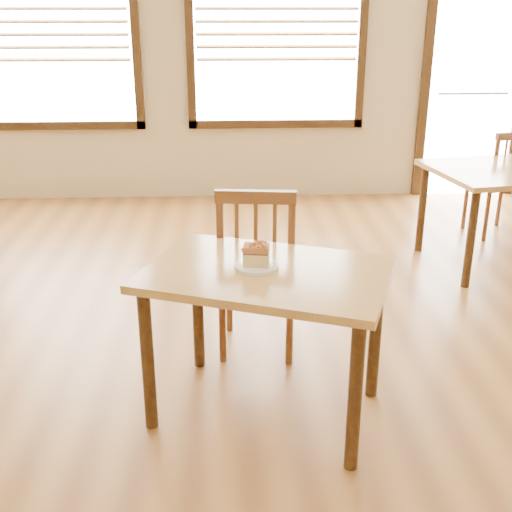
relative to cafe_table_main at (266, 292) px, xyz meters
The scene contains 10 objects.
ground 0.65m from the cafe_table_main, 75.30° to the right, with size 8.00×8.00×0.00m, color #99662C.
room_shell 1.20m from the cafe_table_main, 75.30° to the right, with size 8.00×8.00×8.00m.
window_left 4.44m from the cafe_table_main, 115.88° to the left, with size 1.76×0.10×1.96m.
window_right 4.04m from the cafe_table_main, 85.09° to the left, with size 1.76×0.10×1.96m.
entry_door 4.54m from the cafe_table_main, 58.88° to the left, with size 1.08×0.06×2.29m.
cafe_table_main is the anchor object (origin of this frame).
cafe_chair_main 0.61m from the cafe_table_main, 91.18° to the left, with size 0.50×0.50×1.01m.
cafe_chair_second 3.33m from the cafe_table_main, 49.61° to the left, with size 0.49×0.49×0.94m.
plate 0.13m from the cafe_table_main, 150.46° to the left, with size 0.20×0.20×0.02m.
cake_slice 0.19m from the cafe_table_main, 151.41° to the left, with size 0.13×0.10×0.11m.
Camera 1 is at (-0.20, -2.57, 1.87)m, focal length 45.00 mm.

